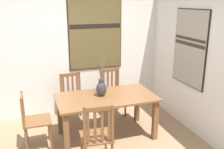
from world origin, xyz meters
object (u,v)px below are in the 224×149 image
object	(u,v)px
chair_3	(33,120)
painting_on_side_wall	(190,48)
dining_table	(106,103)
chair_2	(72,96)
centerpiece_vase	(101,88)
painting_on_back_wall	(95,35)
chair_0	(97,136)
chair_1	(112,91)

from	to	relation	value
chair_3	painting_on_side_wall	world-z (taller)	painting_on_side_wall
dining_table	painting_on_side_wall	xyz separation A→B (m)	(1.49, -0.09, 0.85)
dining_table	chair_2	distance (m)	0.92
centerpiece_vase	painting_on_back_wall	size ratio (longest dim) A/B	0.51
chair_0	chair_2	size ratio (longest dim) A/B	1.08
chair_0	painting_on_back_wall	distance (m)	2.31
chair_0	painting_on_side_wall	xyz separation A→B (m)	(1.88, 0.71, 0.96)
chair_0	painting_on_side_wall	size ratio (longest dim) A/B	0.75
painting_on_side_wall	chair_1	bearing A→B (deg)	140.83
dining_table	chair_3	distance (m)	1.19
chair_0	painting_on_back_wall	size ratio (longest dim) A/B	0.72
centerpiece_vase	chair_2	size ratio (longest dim) A/B	0.76
chair_2	chair_3	world-z (taller)	chair_2
chair_0	painting_on_back_wall	bearing A→B (deg)	74.70
chair_1	chair_3	distance (m)	1.76
dining_table	chair_0	size ratio (longest dim) A/B	1.65
chair_1	chair_2	bearing A→B (deg)	-179.38
centerpiece_vase	chair_3	distance (m)	1.18
chair_0	chair_1	xyz separation A→B (m)	(0.78, 1.61, -0.02)
chair_1	chair_3	world-z (taller)	chair_1
chair_1	chair_2	xyz separation A→B (m)	(-0.82, -0.01, -0.01)
chair_1	painting_on_side_wall	distance (m)	1.72
painting_on_side_wall	chair_0	bearing A→B (deg)	-159.25
chair_2	centerpiece_vase	bearing A→B (deg)	-64.16
chair_3	painting_on_side_wall	size ratio (longest dim) A/B	0.69
dining_table	chair_3	size ratio (longest dim) A/B	1.79
dining_table	chair_2	size ratio (longest dim) A/B	1.78
chair_0	chair_2	xyz separation A→B (m)	(-0.04, 1.60, -0.02)
chair_2	painting_on_side_wall	world-z (taller)	painting_on_side_wall
chair_3	chair_0	bearing A→B (deg)	-45.91
chair_1	chair_3	bearing A→B (deg)	-153.23
dining_table	centerpiece_vase	distance (m)	0.27
chair_3	painting_on_back_wall	bearing A→B (deg)	40.90
painting_on_back_wall	centerpiece_vase	bearing A→B (deg)	-101.05
dining_table	centerpiece_vase	world-z (taller)	centerpiece_vase
dining_table	painting_on_back_wall	bearing A→B (deg)	82.61
chair_0	chair_1	bearing A→B (deg)	64.29
painting_on_side_wall	chair_2	bearing A→B (deg)	155.17
centerpiece_vase	chair_1	world-z (taller)	centerpiece_vase
chair_0	chair_2	bearing A→B (deg)	91.60
dining_table	painting_on_side_wall	world-z (taller)	painting_on_side_wall
chair_3	painting_on_side_wall	distance (m)	2.85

